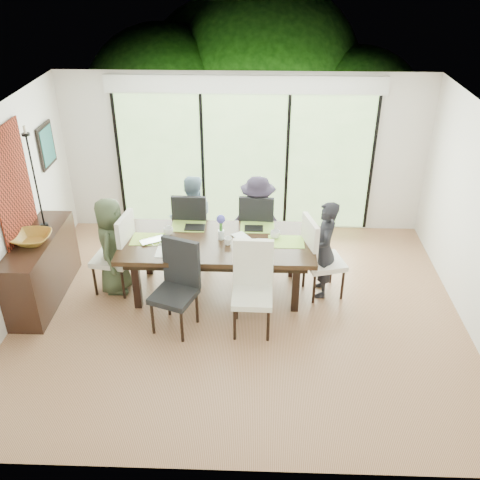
{
  "coord_description": "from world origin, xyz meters",
  "views": [
    {
      "loc": [
        0.22,
        -5.87,
        4.51
      ],
      "look_at": [
        0.0,
        0.25,
        1.0
      ],
      "focal_mm": 40.0,
      "sensor_mm": 36.0,
      "label": 1
    }
  ],
  "objects_px": {
    "laptop": "(155,242)",
    "person_far_left": "(192,220)",
    "chair_near_right": "(252,291)",
    "sideboard": "(42,268)",
    "chair_left_end": "(112,252)",
    "cup_c": "(275,235)",
    "chair_far_right": "(257,226)",
    "chair_near_left": "(173,289)",
    "person_left_end": "(112,246)",
    "chair_right_end": "(325,256)",
    "chair_far_left": "(193,225)",
    "bowl": "(32,238)",
    "cup_a": "(168,231)",
    "person_far_right": "(257,221)",
    "table_top": "(217,243)",
    "person_right_end": "(324,250)",
    "vase": "(221,235)",
    "cup_b": "(228,241)"
  },
  "relations": [
    {
      "from": "laptop",
      "to": "person_far_left",
      "type": "bearing_deg",
      "value": 36.28
    },
    {
      "from": "chair_near_right",
      "to": "sideboard",
      "type": "bearing_deg",
      "value": 169.09
    },
    {
      "from": "chair_left_end",
      "to": "cup_c",
      "type": "relative_size",
      "value": 8.87
    },
    {
      "from": "chair_far_right",
      "to": "chair_near_left",
      "type": "relative_size",
      "value": 1.0
    },
    {
      "from": "chair_far_right",
      "to": "person_left_end",
      "type": "relative_size",
      "value": 0.85
    },
    {
      "from": "chair_left_end",
      "to": "chair_right_end",
      "type": "distance_m",
      "value": 3.0
    },
    {
      "from": "chair_far_left",
      "to": "bowl",
      "type": "bearing_deg",
      "value": 32.7
    },
    {
      "from": "cup_a",
      "to": "cup_c",
      "type": "height_order",
      "value": "same"
    },
    {
      "from": "person_far_right",
      "to": "sideboard",
      "type": "bearing_deg",
      "value": 28.33
    },
    {
      "from": "cup_a",
      "to": "person_far_right",
      "type": "bearing_deg",
      "value": 28.55
    },
    {
      "from": "person_left_end",
      "to": "bowl",
      "type": "distance_m",
      "value": 1.06
    },
    {
      "from": "table_top",
      "to": "person_right_end",
      "type": "bearing_deg",
      "value": -0.0
    },
    {
      "from": "cup_a",
      "to": "sideboard",
      "type": "distance_m",
      "value": 1.83
    },
    {
      "from": "chair_far_left",
      "to": "person_right_end",
      "type": "xyz_separation_m",
      "value": [
        1.93,
        -0.85,
        0.11
      ]
    },
    {
      "from": "chair_left_end",
      "to": "chair_near_left",
      "type": "xyz_separation_m",
      "value": [
        1.0,
        -0.87,
        0.0
      ]
    },
    {
      "from": "chair_near_left",
      "to": "cup_c",
      "type": "distance_m",
      "value": 1.65
    },
    {
      "from": "chair_far_right",
      "to": "table_top",
      "type": "bearing_deg",
      "value": 61.57
    },
    {
      "from": "cup_a",
      "to": "chair_far_right",
      "type": "bearing_deg",
      "value": 29.25
    },
    {
      "from": "chair_far_right",
      "to": "chair_near_right",
      "type": "distance_m",
      "value": 1.72
    },
    {
      "from": "chair_far_left",
      "to": "cup_c",
      "type": "xyz_separation_m",
      "value": [
        1.25,
        -0.75,
        0.28
      ]
    },
    {
      "from": "person_left_end",
      "to": "cup_a",
      "type": "relative_size",
      "value": 10.4
    },
    {
      "from": "chair_far_right",
      "to": "cup_a",
      "type": "relative_size",
      "value": 8.87
    },
    {
      "from": "chair_right_end",
      "to": "vase",
      "type": "bearing_deg",
      "value": 72.77
    },
    {
      "from": "chair_near_left",
      "to": "person_left_end",
      "type": "bearing_deg",
      "value": 159.03
    },
    {
      "from": "table_top",
      "to": "chair_near_left",
      "type": "bearing_deg",
      "value": -119.89
    },
    {
      "from": "chair_right_end",
      "to": "chair_near_right",
      "type": "distance_m",
      "value": 1.33
    },
    {
      "from": "person_far_left",
      "to": "bowl",
      "type": "xyz_separation_m",
      "value": [
        -1.99,
        -1.17,
        0.29
      ]
    },
    {
      "from": "chair_near_right",
      "to": "vase",
      "type": "relative_size",
      "value": 9.17
    },
    {
      "from": "chair_near_left",
      "to": "person_far_left",
      "type": "distance_m",
      "value": 1.7
    },
    {
      "from": "chair_right_end",
      "to": "chair_near_left",
      "type": "bearing_deg",
      "value": 98.26
    },
    {
      "from": "chair_right_end",
      "to": "sideboard",
      "type": "xyz_separation_m",
      "value": [
        -3.94,
        -0.24,
        -0.14
      ]
    },
    {
      "from": "chair_near_right",
      "to": "person_far_left",
      "type": "height_order",
      "value": "person_far_left"
    },
    {
      "from": "person_far_left",
      "to": "cup_a",
      "type": "height_order",
      "value": "person_far_left"
    },
    {
      "from": "chair_far_right",
      "to": "sideboard",
      "type": "relative_size",
      "value": 0.73
    },
    {
      "from": "chair_right_end",
      "to": "person_far_left",
      "type": "height_order",
      "value": "person_far_left"
    },
    {
      "from": "person_left_end",
      "to": "person_right_end",
      "type": "height_order",
      "value": "same"
    },
    {
      "from": "chair_near_left",
      "to": "sideboard",
      "type": "bearing_deg",
      "value": -177.48
    },
    {
      "from": "chair_far_left",
      "to": "person_far_left",
      "type": "distance_m",
      "value": 0.11
    },
    {
      "from": "chair_right_end",
      "to": "cup_b",
      "type": "relative_size",
      "value": 11.0
    },
    {
      "from": "chair_near_left",
      "to": "bowl",
      "type": "relative_size",
      "value": 2.44
    },
    {
      "from": "chair_far_right",
      "to": "bowl",
      "type": "relative_size",
      "value": 2.44
    },
    {
      "from": "person_far_left",
      "to": "laptop",
      "type": "height_order",
      "value": "person_far_left"
    },
    {
      "from": "person_far_right",
      "to": "sideboard",
      "type": "xyz_separation_m",
      "value": [
        -2.99,
        -1.07,
        -0.24
      ]
    },
    {
      "from": "chair_right_end",
      "to": "vase",
      "type": "distance_m",
      "value": 1.48
    },
    {
      "from": "chair_near_right",
      "to": "chair_near_left",
      "type": "bearing_deg",
      "value": -178.74
    },
    {
      "from": "table_top",
      "to": "chair_left_end",
      "type": "distance_m",
      "value": 1.51
    },
    {
      "from": "person_far_right",
      "to": "cup_b",
      "type": "bearing_deg",
      "value": 75.4
    },
    {
      "from": "table_top",
      "to": "chair_right_end",
      "type": "bearing_deg",
      "value": -0.0
    },
    {
      "from": "table_top",
      "to": "person_left_end",
      "type": "relative_size",
      "value": 1.86
    },
    {
      "from": "chair_far_left",
      "to": "bowl",
      "type": "relative_size",
      "value": 2.44
    }
  ]
}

